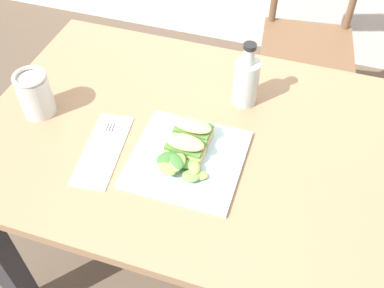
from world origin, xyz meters
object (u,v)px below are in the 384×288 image
at_px(fork_on_napkin, 105,144).
at_px(mason_jar_iced_tea, 36,95).
at_px(sandwich_half_front, 185,146).
at_px(bottle_cold_brew, 246,83).
at_px(dining_table, 194,167).
at_px(sandwich_half_back, 193,129).
at_px(chair_wooden_far, 307,41).
at_px(plate_lunch, 187,159).

bearing_deg(fork_on_napkin, mason_jar_iced_tea, 164.40).
bearing_deg(mason_jar_iced_tea, sandwich_half_front, -4.42).
bearing_deg(bottle_cold_brew, sandwich_half_front, -110.48).
xyz_separation_m(fork_on_napkin, bottle_cold_brew, (0.31, 0.28, 0.06)).
distance_m(dining_table, sandwich_half_back, 0.18).
distance_m(dining_table, fork_on_napkin, 0.28).
xyz_separation_m(dining_table, fork_on_napkin, (-0.21, -0.11, 0.14)).
xyz_separation_m(chair_wooden_far, sandwich_half_back, (-0.22, -0.99, 0.33)).
bearing_deg(sandwich_half_front, bottle_cold_brew, 69.52).
bearing_deg(fork_on_napkin, dining_table, 27.40).
relative_size(plate_lunch, sandwich_half_front, 2.66).
bearing_deg(fork_on_napkin, chair_wooden_far, 68.18).
bearing_deg(fork_on_napkin, sandwich_half_back, 23.49).
bearing_deg(plate_lunch, sandwich_half_back, 96.94).
bearing_deg(sandwich_half_back, chair_wooden_far, 77.48).
distance_m(dining_table, bottle_cold_brew, 0.28).
bearing_deg(sandwich_half_front, fork_on_napkin, -172.00).
bearing_deg(mason_jar_iced_tea, fork_on_napkin, -15.60).
xyz_separation_m(dining_table, sandwich_half_back, (0.00, -0.02, 0.17)).
bearing_deg(plate_lunch, bottle_cold_brew, 72.24).
bearing_deg(mason_jar_iced_tea, dining_table, 5.91).
relative_size(sandwich_half_back, bottle_cold_brew, 0.54).
distance_m(sandwich_half_front, mason_jar_iced_tea, 0.44).
bearing_deg(mason_jar_iced_tea, chair_wooden_far, 56.92).
height_order(sandwich_half_front, sandwich_half_back, same).
bearing_deg(sandwich_half_front, sandwich_half_back, 89.35).
height_order(dining_table, mason_jar_iced_tea, mason_jar_iced_tea).
xyz_separation_m(chair_wooden_far, sandwich_half_front, (-0.22, -1.05, 0.33)).
relative_size(chair_wooden_far, bottle_cold_brew, 4.45).
xyz_separation_m(sandwich_half_front, fork_on_napkin, (-0.21, -0.03, -0.03)).
distance_m(sandwich_half_back, mason_jar_iced_tea, 0.44).
bearing_deg(chair_wooden_far, mason_jar_iced_tea, -123.08).
distance_m(chair_wooden_far, plate_lunch, 1.12).
relative_size(dining_table, plate_lunch, 4.21).
bearing_deg(plate_lunch, dining_table, 96.61).
xyz_separation_m(dining_table, bottle_cold_brew, (0.10, 0.17, 0.20)).
relative_size(plate_lunch, bottle_cold_brew, 1.43).
height_order(dining_table, sandwich_half_back, sandwich_half_back).
bearing_deg(sandwich_half_back, dining_table, 95.18).
bearing_deg(sandwich_half_back, bottle_cold_brew, 63.74).
bearing_deg(sandwich_half_front, chair_wooden_far, 78.17).
xyz_separation_m(plate_lunch, sandwich_half_front, (-0.01, 0.01, 0.03)).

